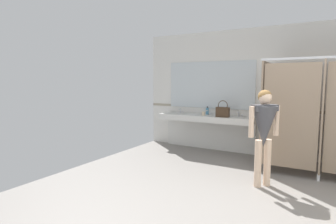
{
  "coord_description": "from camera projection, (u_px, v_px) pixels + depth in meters",
  "views": [
    {
      "loc": [
        0.45,
        -3.58,
        1.67
      ],
      "look_at": [
        -2.04,
        0.7,
        1.13
      ],
      "focal_mm": 29.27,
      "sensor_mm": 36.0,
      "label": 1
    }
  ],
  "objects": [
    {
      "name": "soap_dispenser",
      "position": [
        207.0,
        111.0,
        6.76
      ],
      "size": [
        0.07,
        0.07,
        0.2
      ],
      "color": "teal",
      "rests_on": "vanity_counter"
    },
    {
      "name": "mirror_panel",
      "position": [
        210.0,
        85.0,
        6.78
      ],
      "size": [
        2.21,
        0.02,
        1.15
      ],
      "primitive_type": "cube",
      "color": "silver",
      "rests_on": "wall_back"
    },
    {
      "name": "wall_back_tile_band",
      "position": [
        302.0,
        111.0,
        5.81
      ],
      "size": [
        7.54,
        0.01,
        0.06
      ],
      "primitive_type": "cube",
      "color": "#9E937F",
      "rests_on": "wall_back"
    },
    {
      "name": "wall_back",
      "position": [
        303.0,
        93.0,
        5.82
      ],
      "size": [
        7.54,
        0.12,
        2.89
      ],
      "primitive_type": "cube",
      "color": "silver",
      "rests_on": "ground_plane"
    },
    {
      "name": "person_standing",
      "position": [
        264.0,
        127.0,
        4.32
      ],
      "size": [
        0.56,
        0.56,
        1.55
      ],
      "color": "beige",
      "rests_on": "ground_plane"
    },
    {
      "name": "vanity_counter",
      "position": [
        206.0,
        124.0,
        6.72
      ],
      "size": [
        2.31,
        0.55,
        0.99
      ],
      "color": "silver",
      "rests_on": "ground_plane"
    },
    {
      "name": "handbag",
      "position": [
        223.0,
        111.0,
        6.25
      ],
      "size": [
        0.3,
        0.11,
        0.38
      ],
      "color": "#3F2D1E",
      "rests_on": "vanity_counter"
    },
    {
      "name": "paper_cup",
      "position": [
        203.0,
        114.0,
        6.52
      ],
      "size": [
        0.07,
        0.07,
        0.1
      ],
      "primitive_type": "cylinder",
      "color": "beige",
      "rests_on": "vanity_counter"
    },
    {
      "name": "bathroom_stalls",
      "position": [
        323.0,
        115.0,
        4.87
      ],
      "size": [
        2.0,
        1.32,
        2.09
      ],
      "color": "#84705B",
      "rests_on": "ground_plane"
    },
    {
      "name": "ground_plane",
      "position": [
        278.0,
        218.0,
        3.49
      ],
      "size": [
        7.54,
        6.31,
        0.1
      ],
      "primitive_type": "cube",
      "color": "gray"
    }
  ]
}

